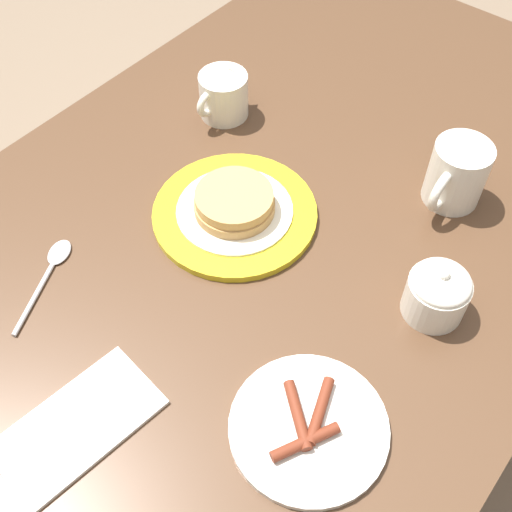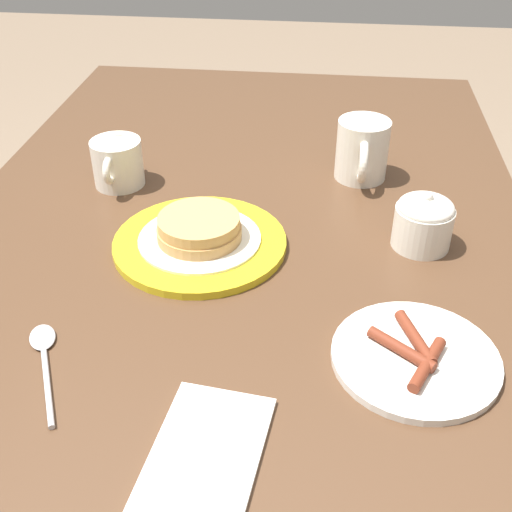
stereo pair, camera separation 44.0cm
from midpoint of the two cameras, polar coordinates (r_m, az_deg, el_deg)
name	(u,v)px [view 2 (the right image)]	position (r m, az deg, el deg)	size (l,w,h in m)	color
dining_table	(235,308)	(1.00, -10.68, -13.79)	(1.51, 0.89, 0.75)	#4C3321
pancake_plate	(199,239)	(0.92, -14.59, -8.34)	(0.25, 0.25, 0.05)	gold
side_plate_bacon	(415,357)	(0.75, 2.90, -21.43)	(0.19, 0.19, 0.02)	silver
coffee_mug	(362,150)	(1.04, 1.71, 1.12)	(0.12, 0.09, 0.10)	silver
creamer_pitcher	(118,162)	(1.10, -20.20, -0.06)	(0.12, 0.08, 0.09)	silver
sugar_bowl	(424,221)	(0.89, 5.96, -7.03)	(0.08, 0.08, 0.09)	silver
napkin	(201,466)	(0.71, -19.04, -30.46)	(0.21, 0.13, 0.01)	silver
spoon	(44,352)	(0.86, -29.13, -18.46)	(0.16, 0.09, 0.01)	silver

